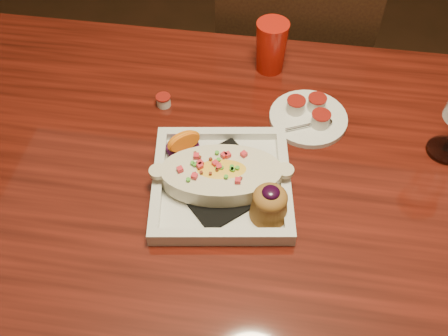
# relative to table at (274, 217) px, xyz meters

# --- Properties ---
(floor) EXTENTS (7.00, 7.00, 0.00)m
(floor) POSITION_rel_table_xyz_m (0.00, 0.00, -0.65)
(floor) COLOR black
(floor) RESTS_ON ground
(table) EXTENTS (1.50, 0.90, 0.75)m
(table) POSITION_rel_table_xyz_m (0.00, 0.00, 0.00)
(table) COLOR #5F150D
(table) RESTS_ON floor
(chair_far) EXTENTS (0.42, 0.42, 0.93)m
(chair_far) POSITION_rel_table_xyz_m (-0.00, 0.63, -0.15)
(chair_far) COLOR black
(chair_far) RESTS_ON floor
(plate) EXTENTS (0.29, 0.29, 0.08)m
(plate) POSITION_rel_table_xyz_m (-0.10, -0.02, 0.13)
(plate) COLOR silver
(plate) RESTS_ON table
(saucer) EXTENTS (0.16, 0.16, 0.11)m
(saucer) POSITION_rel_table_xyz_m (0.05, 0.18, 0.11)
(saucer) COLOR silver
(saucer) RESTS_ON table
(creamer_loose) EXTENTS (0.03, 0.03, 0.02)m
(creamer_loose) POSITION_rel_table_xyz_m (-0.26, 0.18, 0.11)
(creamer_loose) COLOR silver
(creamer_loose) RESTS_ON table
(red_tumbler) EXTENTS (0.07, 0.07, 0.12)m
(red_tumbler) POSITION_rel_table_xyz_m (-0.05, 0.34, 0.16)
(red_tumbler) COLOR #B7180D
(red_tumbler) RESTS_ON table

